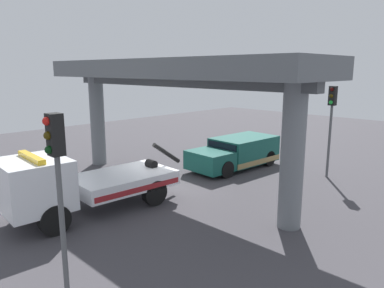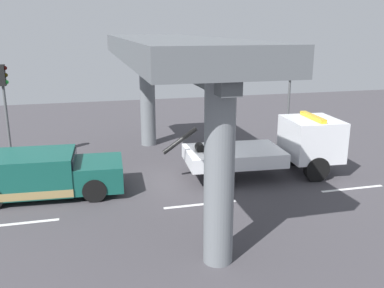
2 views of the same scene
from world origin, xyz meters
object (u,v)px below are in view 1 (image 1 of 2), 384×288
(traffic_light_near, at_px, (331,112))
(traffic_light_far, at_px, (57,167))
(tow_truck_white, at_px, (75,183))
(towed_van_green, at_px, (237,153))

(traffic_light_near, height_order, traffic_light_far, traffic_light_near)
(tow_truck_white, distance_m, traffic_light_near, 11.92)
(towed_van_green, xyz_separation_m, traffic_light_near, (-1.65, 4.25, 2.43))
(towed_van_green, bearing_deg, tow_truck_white, -0.31)
(tow_truck_white, xyz_separation_m, traffic_light_far, (2.56, 4.30, 1.91))
(traffic_light_far, bearing_deg, traffic_light_near, 180.00)
(tow_truck_white, relative_size, traffic_light_near, 1.66)
(tow_truck_white, height_order, traffic_light_near, traffic_light_near)
(tow_truck_white, bearing_deg, traffic_light_near, 158.53)
(traffic_light_far, bearing_deg, tow_truck_white, -120.77)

